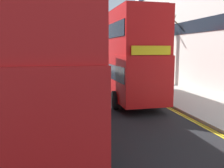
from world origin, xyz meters
TOP-DOWN VIEW (x-y plane):
  - sidewalk_right at (6.50, 16.00)m, footprint 4.00×80.00m
  - kerb_line_outer at (4.40, 14.00)m, footprint 0.10×56.00m
  - kerb_line_inner at (4.24, 14.00)m, footprint 0.10×56.00m
  - double_decker_bus_away at (-2.04, 10.20)m, footprint 2.92×10.84m
  - double_decker_bus_oncoming at (2.44, 16.93)m, footprint 2.95×10.85m
  - pedestrian_far at (8.10, 26.86)m, footprint 0.34×0.22m
  - street_tree_near at (5.42, 35.75)m, footprint 1.65×1.60m
  - street_tree_mid at (7.68, 28.02)m, footprint 2.08×2.09m
  - street_tree_distant at (7.75, 21.29)m, footprint 1.85×1.70m

SIDE VIEW (x-z plane):
  - kerb_line_outer at x=4.40m, z-range 0.00..0.01m
  - kerb_line_inner at x=4.24m, z-range 0.00..0.01m
  - sidewalk_right at x=6.50m, z-range 0.00..0.14m
  - pedestrian_far at x=8.10m, z-range 0.18..1.80m
  - double_decker_bus_away at x=-2.04m, z-range 0.21..5.85m
  - double_decker_bus_oncoming at x=2.44m, z-range 0.21..5.85m
  - street_tree_distant at x=7.75m, z-range -0.14..6.37m
  - street_tree_near at x=5.42m, z-range 0.01..6.89m
  - street_tree_mid at x=7.68m, z-range 0.25..6.99m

